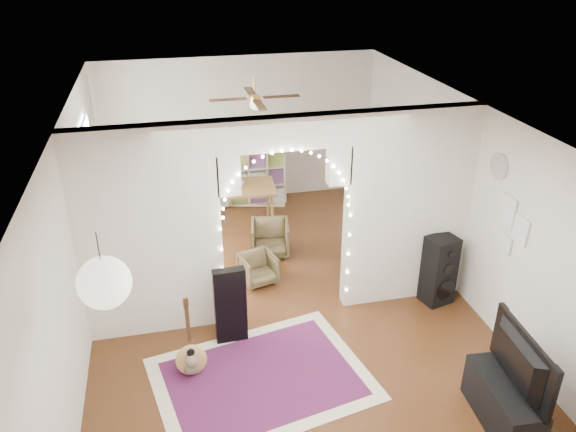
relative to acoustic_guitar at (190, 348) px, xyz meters
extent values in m
plane|color=black|center=(1.32, 0.99, -0.39)|extent=(7.50, 7.50, 0.00)
cube|color=white|center=(1.32, 0.99, 2.31)|extent=(5.00, 7.50, 0.02)
cube|color=silver|center=(1.32, 4.74, 0.96)|extent=(5.00, 0.02, 2.70)
cube|color=silver|center=(-1.18, 0.99, 0.96)|extent=(0.02, 7.50, 2.70)
cube|color=silver|center=(3.82, 0.99, 0.96)|extent=(0.02, 7.50, 2.70)
cube|color=silver|center=(-0.33, 0.99, 0.96)|extent=(1.70, 0.20, 2.70)
cube|color=silver|center=(2.97, 0.99, 0.96)|extent=(1.70, 0.20, 2.70)
cube|color=silver|center=(1.32, 0.99, 2.11)|extent=(1.60, 0.20, 0.40)
cube|color=white|center=(-1.15, 2.79, 1.11)|extent=(0.04, 1.20, 1.40)
cylinder|color=white|center=(3.80, 0.39, 1.71)|extent=(0.03, 0.31, 0.31)
sphere|color=white|center=(-0.58, -1.41, 1.86)|extent=(0.40, 0.40, 0.40)
cube|color=maroon|center=(0.76, -0.25, -0.38)|extent=(2.66, 2.20, 0.02)
cube|color=black|center=(0.53, 0.53, 0.12)|extent=(0.39, 0.14, 1.02)
ellipsoid|color=#B68949|center=(0.00, 0.00, -0.01)|extent=(0.38, 0.21, 0.43)
cube|color=black|center=(0.00, 0.00, 0.34)|extent=(0.05, 0.04, 0.49)
cube|color=black|center=(0.00, 0.00, 0.61)|extent=(0.06, 0.04, 0.11)
ellipsoid|color=brown|center=(-0.01, 0.08, -0.26)|extent=(0.27, 0.39, 0.26)
sphere|color=brown|center=(0.00, -0.07, -0.13)|extent=(0.17, 0.17, 0.15)
cone|color=brown|center=(-0.04, -0.07, -0.05)|extent=(0.05, 0.05, 0.05)
cone|color=brown|center=(0.04, -0.07, -0.05)|extent=(0.05, 0.05, 0.05)
cylinder|color=brown|center=(-0.03, 0.28, -0.35)|extent=(0.06, 0.24, 0.08)
cube|color=black|center=(3.40, 0.74, 0.10)|extent=(0.45, 0.41, 0.99)
cylinder|color=black|center=(3.44, 0.58, -0.12)|extent=(0.28, 0.09, 0.28)
cylinder|color=black|center=(3.44, 0.58, 0.21)|extent=(0.15, 0.06, 0.15)
cylinder|color=black|center=(3.44, 0.58, 0.43)|extent=(0.09, 0.04, 0.09)
cube|color=black|center=(3.06, -1.42, -0.14)|extent=(0.47, 1.03, 0.50)
imported|color=black|center=(3.06, -1.42, 0.42)|extent=(0.22, 1.08, 0.62)
cube|color=#C2AF8D|center=(1.39, 4.49, 0.33)|extent=(1.45, 0.69, 1.45)
cube|color=brown|center=(1.10, 3.56, 0.34)|extent=(1.26, 0.90, 0.05)
cylinder|color=brown|center=(0.56, 3.29, -0.04)|extent=(0.05, 0.05, 0.70)
cylinder|color=brown|center=(1.59, 3.20, -0.04)|extent=(0.05, 0.05, 0.70)
cylinder|color=brown|center=(0.61, 3.93, -0.04)|extent=(0.05, 0.05, 0.70)
cylinder|color=brown|center=(1.65, 3.84, -0.04)|extent=(0.05, 0.05, 0.70)
imported|color=white|center=(1.10, 3.56, 0.46)|extent=(0.20, 0.20, 0.19)
imported|color=brown|center=(1.09, 1.76, -0.17)|extent=(0.58, 0.59, 0.44)
imported|color=brown|center=(1.42, 2.52, -0.12)|extent=(0.67, 0.68, 0.54)
camera|label=1|loc=(-0.04, -5.10, 4.14)|focal=35.00mm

